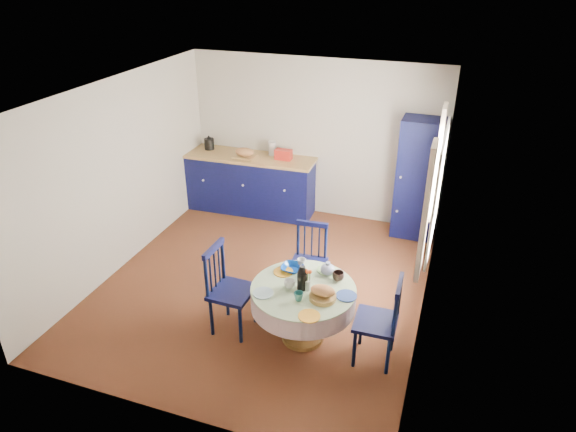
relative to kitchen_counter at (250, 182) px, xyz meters
The scene contains 17 objects.
floor 2.25m from the kitchen_counter, 62.96° to the right, with size 4.50×4.50×0.00m, color black.
ceiling 2.98m from the kitchen_counter, 62.96° to the right, with size 4.50×4.50×0.00m, color white.
wall_back 1.29m from the kitchen_counter, 16.16° to the left, with size 4.00×0.02×2.50m, color beige.
wall_left 2.33m from the kitchen_counter, 117.02° to the right, with size 0.02×4.50×2.50m, color beige.
wall_right 3.66m from the kitchen_counter, 33.16° to the right, with size 0.02×4.50×2.50m, color beige.
window 3.54m from the kitchen_counter, 29.34° to the right, with size 0.10×1.74×1.45m.
kitchen_counter is the anchor object (origin of this frame).
pantry_cabinet 2.69m from the kitchen_counter, ahead, with size 0.64×0.47×1.81m.
dining_table 3.33m from the kitchen_counter, 57.13° to the right, with size 1.14×1.13×0.96m.
chair_left 3.04m from the kitchen_counter, 71.62° to the right, with size 0.46×0.48×1.05m.
chair_far 2.56m from the kitchen_counter, 50.85° to the right, with size 0.46×0.44×0.96m.
chair_right 3.89m from the kitchen_counter, 47.24° to the right, with size 0.44×0.46×1.01m.
mug_a 3.30m from the kitchen_counter, 59.74° to the right, with size 0.12×0.12×0.09m, color silver.
mug_b 3.53m from the kitchen_counter, 58.97° to the right, with size 0.10×0.10×0.09m, color #2E6B68.
mug_c 3.31m from the kitchen_counter, 50.23° to the right, with size 0.13×0.13×0.10m, color black.
mug_d 2.92m from the kitchen_counter, 55.50° to the right, with size 0.10×0.10×0.09m, color silver.
cobalt_bowl 2.98m from the kitchen_counter, 57.92° to the right, with size 0.25×0.25×0.06m, color navy.
Camera 1 is at (2.11, -5.13, 3.85)m, focal length 32.00 mm.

